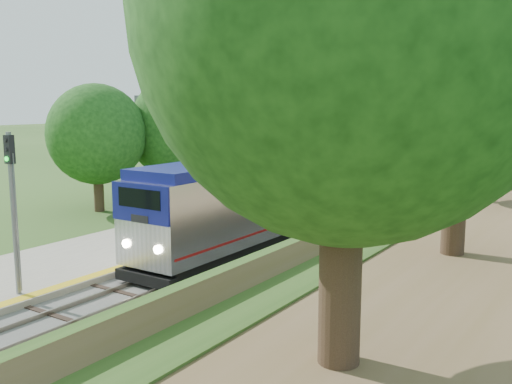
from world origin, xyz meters
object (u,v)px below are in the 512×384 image
Objects in this scene: signal_gantry at (480,128)px; train at (500,139)px; lamppost_far at (187,205)px; signal_platform at (12,196)px; signal_farside at (431,160)px; station_building at (202,143)px.

signal_gantry is 0.06× the size of train.
lamppost_far is 10.25m from signal_platform.
lamppost_far is (-5.70, -39.63, -2.62)m from signal_gantry.
train is 63.87m from lamppost_far.
lamppost_far is at bearing -98.18° from signal_gantry.
signal_farside reaches higher than signal_gantry.
train is at bearing 95.84° from signal_gantry.
signal_gantry is at bearing -84.16° from train.
signal_farside is at bearing -12.24° from station_building.
signal_gantry is 24.42m from train.
signal_farside is (20.20, -4.38, 0.07)m from station_building.
station_building is 1.30× the size of signal_farside.
signal_gantry is 40.12m from lamppost_far.
station_building is 0.06× the size of train.
signal_platform is at bearing -92.25° from train.
signal_gantry is at bearing 83.83° from signal_platform.
train is (-2.47, 24.17, -2.53)m from signal_gantry.
signal_gantry reaches higher than train.
station_building is 29.94m from signal_gantry.
lamppost_far is 0.68× the size of signal_platform.
lamppost_far is 14.06m from signal_farside.
train is (14.00, 49.16, -1.80)m from station_building.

